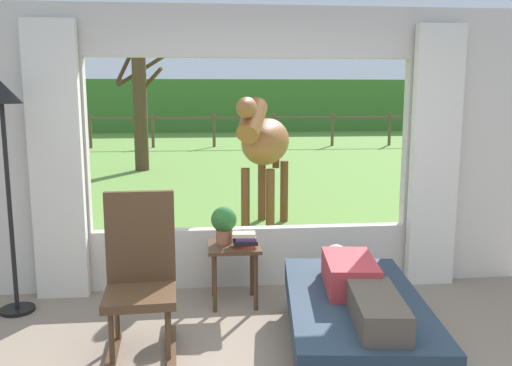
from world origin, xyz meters
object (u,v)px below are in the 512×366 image
at_px(rocking_chair, 141,276).
at_px(pasture_tree, 140,103).
at_px(recliner_sofa, 354,324).
at_px(horse, 264,143).
at_px(potted_plant, 224,222).
at_px(book_stack, 245,240).
at_px(side_table, 234,256).
at_px(reclining_person, 358,284).
at_px(floor_lamp_left, 3,127).

relative_size(rocking_chair, pasture_tree, 0.33).
relative_size(recliner_sofa, horse, 1.00).
height_order(potted_plant, book_stack, potted_plant).
height_order(recliner_sofa, book_stack, book_stack).
bearing_deg(side_table, reclining_person, -53.69).
bearing_deg(rocking_chair, potted_plant, 51.29).
xyz_separation_m(floor_lamp_left, horse, (2.36, 2.43, -0.37)).
xyz_separation_m(rocking_chair, horse, (1.25, 3.22, 0.61)).
bearing_deg(floor_lamp_left, pasture_tree, 88.71).
bearing_deg(rocking_chair, horse, 66.20).
height_order(reclining_person, book_stack, reclining_person).
relative_size(potted_plant, book_stack, 1.52).
bearing_deg(side_table, book_stack, -33.31).
relative_size(reclining_person, floor_lamp_left, 0.76).
distance_m(rocking_chair, potted_plant, 1.06).
height_order(reclining_person, rocking_chair, rocking_chair).
bearing_deg(horse, floor_lamp_left, 66.62).
height_order(side_table, pasture_tree, pasture_tree).
bearing_deg(reclining_person, floor_lamp_left, 164.58).
height_order(potted_plant, horse, horse).
relative_size(recliner_sofa, floor_lamp_left, 0.95).
bearing_deg(side_table, potted_plant, 143.13).
distance_m(side_table, pasture_tree, 8.45).
xyz_separation_m(side_table, potted_plant, (-0.08, 0.06, 0.28)).
bearing_deg(floor_lamp_left, reclining_person, -22.22).
bearing_deg(horse, potted_plant, 95.85).
bearing_deg(pasture_tree, recliner_sofa, -75.45).
relative_size(recliner_sofa, reclining_person, 1.25).
height_order(rocking_chair, potted_plant, rocking_chair).
height_order(rocking_chair, book_stack, rocking_chair).
relative_size(book_stack, horse, 0.12).
bearing_deg(potted_plant, floor_lamp_left, -178.17).
bearing_deg(potted_plant, recliner_sofa, -51.22).
xyz_separation_m(recliner_sofa, reclining_person, (0.00, -0.05, 0.30)).
relative_size(potted_plant, floor_lamp_left, 0.17).
bearing_deg(recliner_sofa, book_stack, 132.71).
xyz_separation_m(side_table, horse, (0.55, 2.44, 0.73)).
height_order(potted_plant, floor_lamp_left, floor_lamp_left).
bearing_deg(horse, recliner_sofa, 114.34).
height_order(rocking_chair, floor_lamp_left, floor_lamp_left).
xyz_separation_m(potted_plant, floor_lamp_left, (-1.73, -0.06, 0.82)).
height_order(reclining_person, potted_plant, potted_plant).
relative_size(floor_lamp_left, horse, 1.05).
bearing_deg(potted_plant, reclining_person, -52.50).
bearing_deg(side_table, floor_lamp_left, 179.85).
relative_size(side_table, floor_lamp_left, 0.27).
bearing_deg(floor_lamp_left, side_table, -0.15).
bearing_deg(rocking_chair, reclining_person, -12.80).
bearing_deg(book_stack, reclining_person, -55.49).
xyz_separation_m(floor_lamp_left, pasture_tree, (0.18, 8.21, 0.04)).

